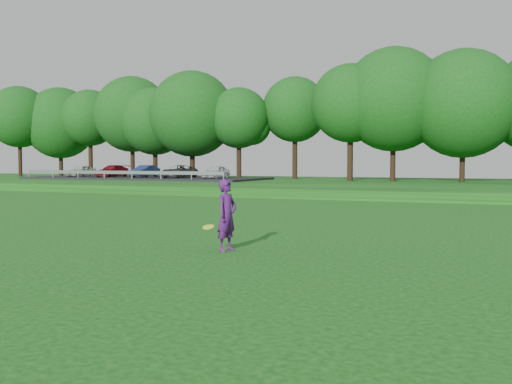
% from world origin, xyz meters
% --- Properties ---
extents(ground, '(140.00, 140.00, 0.00)m').
position_xyz_m(ground, '(0.00, 0.00, 0.00)').
color(ground, '#0C430F').
rests_on(ground, ground).
extents(berm, '(130.00, 30.00, 0.60)m').
position_xyz_m(berm, '(0.00, 34.00, 0.30)').
color(berm, '#0C430F').
rests_on(berm, ground).
extents(walking_path, '(130.00, 1.60, 0.04)m').
position_xyz_m(walking_path, '(0.00, 20.00, 0.02)').
color(walking_path, gray).
rests_on(walking_path, ground).
extents(treeline, '(104.00, 7.00, 15.00)m').
position_xyz_m(treeline, '(0.00, 38.00, 8.10)').
color(treeline, '#104714').
rests_on(treeline, berm).
extents(parking_lot, '(24.00, 9.00, 1.38)m').
position_xyz_m(parking_lot, '(-23.90, 32.81, 1.03)').
color(parking_lot, black).
rests_on(parking_lot, berm).
extents(woman, '(0.65, 1.04, 1.83)m').
position_xyz_m(woman, '(2.66, -0.88, 0.91)').
color(woman, '#4F1665').
rests_on(woman, ground).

